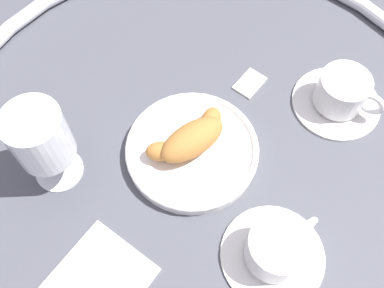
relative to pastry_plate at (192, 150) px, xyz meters
name	(u,v)px	position (x,y,z in m)	size (l,w,h in m)	color
ground_plane	(203,148)	(0.02, 0.00, -0.01)	(2.20, 2.20, 0.00)	#4C4F56
table_chrome_rim	(203,144)	(0.02, 0.00, 0.00)	(0.81, 0.81, 0.02)	silver
pastry_plate	(192,150)	(0.00, 0.00, 0.00)	(0.19, 0.19, 0.02)	white
croissant_large	(191,139)	(0.00, 0.00, 0.03)	(0.14, 0.07, 0.04)	#BC7A38
coffee_cup_near	(341,95)	(0.24, -0.05, 0.01)	(0.14, 0.14, 0.06)	white
coffee_cup_far	(276,250)	(0.01, -0.18, 0.01)	(0.14, 0.14, 0.06)	white
juice_glass_left	(40,138)	(-0.17, 0.08, 0.08)	(0.08, 0.08, 0.14)	white
sugar_packet	(250,83)	(0.15, 0.05, -0.01)	(0.05, 0.03, 0.01)	white
folded_napkin	(100,278)	(-0.19, -0.09, -0.01)	(0.11, 0.11, 0.01)	silver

